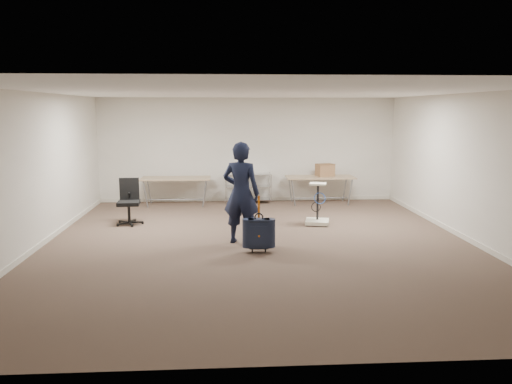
{
  "coord_description": "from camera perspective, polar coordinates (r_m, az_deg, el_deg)",
  "views": [
    {
      "loc": [
        -0.6,
        -9.03,
        2.5
      ],
      "look_at": [
        -0.03,
        0.3,
        0.94
      ],
      "focal_mm": 35.0,
      "sensor_mm": 36.0,
      "label": 1
    }
  ],
  "objects": [
    {
      "name": "person",
      "position": [
        9.26,
        -1.72,
        -0.12
      ],
      "size": [
        0.81,
        0.66,
        1.91
      ],
      "primitive_type": "imported",
      "rotation": [
        0.0,
        0.0,
        2.82
      ],
      "color": "black",
      "rests_on": "ground"
    },
    {
      "name": "suitcase",
      "position": [
        8.77,
        0.33,
        -4.75
      ],
      "size": [
        0.38,
        0.23,
        1.01
      ],
      "color": "#151F30",
      "rests_on": "ground"
    },
    {
      "name": "folding_table_left",
      "position": [
        13.17,
        -9.14,
        1.4
      ],
      "size": [
        1.8,
        0.75,
        0.73
      ],
      "color": "#A08462",
      "rests_on": "ground"
    },
    {
      "name": "room_shell",
      "position": [
        10.71,
        -0.2,
        -3.74
      ],
      "size": [
        8.0,
        9.0,
        9.0
      ],
      "color": "beige",
      "rests_on": "ground"
    },
    {
      "name": "cardboard_box",
      "position": [
        13.42,
        7.89,
        2.51
      ],
      "size": [
        0.51,
        0.43,
        0.33
      ],
      "primitive_type": "cube",
      "rotation": [
        0.0,
        0.0,
        0.27
      ],
      "color": "#8B5E40",
      "rests_on": "folding_table_right"
    },
    {
      "name": "wire_shelf",
      "position": [
        13.4,
        -0.9,
        0.63
      ],
      "size": [
        1.22,
        0.47,
        0.8
      ],
      "color": "silver",
      "rests_on": "ground"
    },
    {
      "name": "equipment_cart",
      "position": [
        10.98,
        7.03,
        -2.47
      ],
      "size": [
        0.6,
        0.6,
        0.92
      ],
      "color": "beige",
      "rests_on": "ground"
    },
    {
      "name": "folding_table_right",
      "position": [
        13.34,
        7.33,
        1.55
      ],
      "size": [
        1.8,
        0.75,
        0.73
      ],
      "color": "#A08462",
      "rests_on": "ground"
    },
    {
      "name": "ground",
      "position": [
        9.39,
        0.29,
        -5.96
      ],
      "size": [
        9.0,
        9.0,
        0.0
      ],
      "primitive_type": "plane",
      "color": "#4E3B2F",
      "rests_on": "ground"
    },
    {
      "name": "office_chair",
      "position": [
        11.28,
        -14.29,
        -2.05
      ],
      "size": [
        0.61,
        0.61,
        1.0
      ],
      "color": "black",
      "rests_on": "ground"
    }
  ]
}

